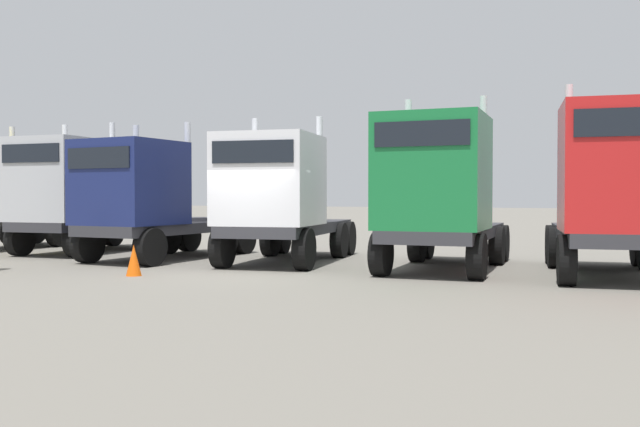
# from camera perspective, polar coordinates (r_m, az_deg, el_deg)

# --- Properties ---
(ground) EXTENTS (200.00, 200.00, 0.00)m
(ground) POSITION_cam_1_polar(r_m,az_deg,el_deg) (17.00, -6.28, -4.85)
(ground) COLOR slate
(semi_truck_silver) EXTENTS (3.09, 6.08, 4.25)m
(semi_truck_silver) POSITION_cam_1_polar(r_m,az_deg,el_deg) (23.55, -19.73, 1.49)
(semi_truck_silver) COLOR #333338
(semi_truck_silver) RESTS_ON ground
(semi_truck_navy) EXTENTS (2.61, 5.84, 3.98)m
(semi_truck_navy) POSITION_cam_1_polar(r_m,az_deg,el_deg) (20.32, -14.20, 1.16)
(semi_truck_navy) COLOR #333338
(semi_truck_navy) RESTS_ON ground
(semi_truck_white) EXTENTS (3.57, 6.42, 4.06)m
(semi_truck_white) POSITION_cam_1_polar(r_m,az_deg,el_deg) (18.72, -3.51, 1.36)
(semi_truck_white) COLOR #333338
(semi_truck_white) RESTS_ON ground
(semi_truck_green) EXTENTS (3.01, 6.22, 4.34)m
(semi_truck_green) POSITION_cam_1_polar(r_m,az_deg,el_deg) (16.96, 9.68, 1.77)
(semi_truck_green) COLOR #333338
(semi_truck_green) RESTS_ON ground
(semi_truck_red) EXTENTS (3.57, 6.42, 4.41)m
(semi_truck_red) POSITION_cam_1_polar(r_m,az_deg,el_deg) (16.39, 23.20, 1.70)
(semi_truck_red) COLOR #333338
(semi_truck_red) RESTS_ON ground
(traffic_cone_near) EXTENTS (0.36, 0.36, 0.73)m
(traffic_cone_near) POSITION_cam_1_polar(r_m,az_deg,el_deg) (16.75, -15.06, -3.73)
(traffic_cone_near) COLOR #F2590C
(traffic_cone_near) RESTS_ON ground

